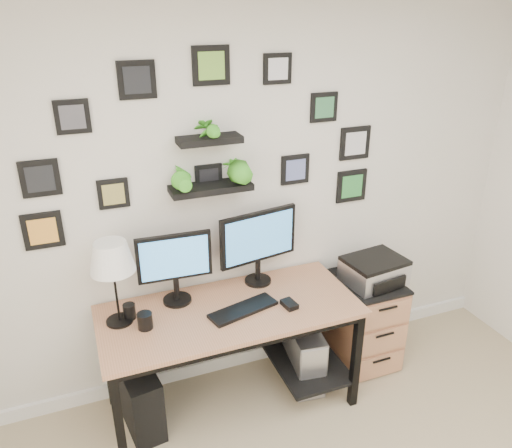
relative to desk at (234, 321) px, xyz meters
name	(u,v)px	position (x,y,z in m)	size (l,w,h in m)	color
room	(253,355)	(0.25, 0.32, -0.58)	(4.00, 4.00, 4.00)	tan
desk	(234,321)	(0.00, 0.00, 0.00)	(1.60, 0.70, 0.75)	#B67C56
monitor_left	(175,264)	(-0.32, 0.16, 0.40)	(0.46, 0.19, 0.47)	black
monitor_right	(258,242)	(0.25, 0.20, 0.43)	(0.55, 0.21, 0.51)	black
keyboard	(243,309)	(0.03, -0.09, 0.13)	(0.44, 0.14, 0.02)	black
mouse	(289,304)	(0.32, -0.15, 0.14)	(0.07, 0.11, 0.03)	black
table_lamp	(112,259)	(-0.69, 0.07, 0.54)	(0.26, 0.26, 0.52)	black
mug	(145,321)	(-0.56, -0.05, 0.17)	(0.09, 0.09, 0.10)	black
pen_cup	(129,311)	(-0.63, 0.09, 0.17)	(0.07, 0.07, 0.09)	black
pc_tower_black	(140,398)	(-0.63, -0.01, -0.41)	(0.19, 0.43, 0.43)	black
pc_tower_grey	(303,355)	(0.50, -0.01, -0.41)	(0.25, 0.46, 0.44)	gray
file_cabinet	(363,320)	(1.02, 0.06, -0.29)	(0.43, 0.53, 0.67)	#B67C56
printer	(374,271)	(1.05, 0.03, 0.14)	(0.44, 0.37, 0.18)	silver
wall_decor	(213,154)	(-0.02, 0.27, 1.03)	(2.24, 0.18, 1.08)	black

